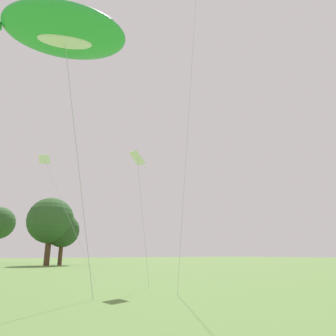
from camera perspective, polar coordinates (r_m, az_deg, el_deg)
The scene contains 5 objects.
big_show_kite at distance 17.00m, azimuth -19.04°, elevation 22.45°, with size 12.12×6.61×12.55m.
small_kite_diamond_red at distance 17.89m, azimuth -5.62°, elevation 1.30°, with size 1.63×1.06×7.46m.
small_kite_streamer_purple at distance 25.45m, azimuth -21.38°, elevation 0.69°, with size 3.61×4.33×9.09m.
tree_broad_distant at distance 53.74m, azimuth -20.70°, elevation -9.00°, with size 7.22×7.22×10.52m.
tree_shrub_far at distance 54.32m, azimuth -18.76°, elevation -10.80°, with size 5.35×5.35×8.10m.
Camera 1 is at (-7.09, 0.26, 1.76)m, focal length 33.29 mm.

